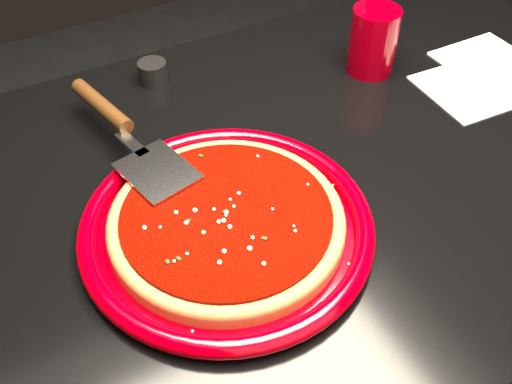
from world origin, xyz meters
TOP-DOWN VIEW (x-y plane):
  - table at (0.00, 0.00)m, footprint 1.20×0.80m
  - plate at (-0.18, -0.07)m, footprint 0.50×0.50m
  - pizza_crust at (-0.18, -0.07)m, footprint 0.40×0.40m
  - pizza_crust_rim at (-0.18, -0.07)m, footprint 0.40×0.40m
  - pizza_sauce at (-0.18, -0.07)m, footprint 0.35×0.35m
  - parmesan_dusting at (-0.18, -0.07)m, footprint 0.26×0.26m
  - basil_flecks at (-0.18, -0.07)m, footprint 0.24×0.24m
  - pizza_server at (-0.24, 0.13)m, footprint 0.17×0.37m
  - cup at (0.22, 0.16)m, footprint 0.10×0.10m
  - napkin_a at (0.33, 0.02)m, footprint 0.16×0.16m
  - napkin_b at (0.42, 0.06)m, footprint 0.16×0.17m
  - ramekin at (-0.13, 0.31)m, footprint 0.06×0.06m

SIDE VIEW (x-z plane):
  - table at x=0.00m, z-range 0.00..0.75m
  - napkin_a at x=0.33m, z-range 0.75..0.75m
  - napkin_b at x=0.42m, z-range 0.75..0.75m
  - plate at x=-0.18m, z-range 0.75..0.78m
  - pizza_crust at x=-0.18m, z-range 0.76..0.78m
  - ramekin at x=-0.13m, z-range 0.75..0.79m
  - pizza_crust_rim at x=-0.18m, z-range 0.77..0.79m
  - pizza_sauce at x=-0.18m, z-range 0.78..0.79m
  - basil_flecks at x=-0.18m, z-range 0.79..0.79m
  - parmesan_dusting at x=-0.18m, z-range 0.79..0.79m
  - pizza_server at x=-0.24m, z-range 0.79..0.81m
  - cup at x=0.22m, z-range 0.75..0.87m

